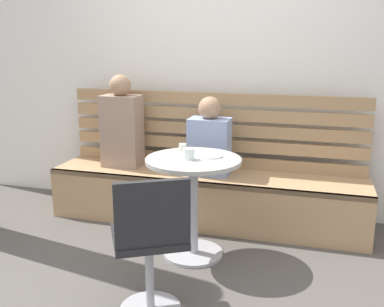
{
  "coord_description": "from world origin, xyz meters",
  "views": [
    {
      "loc": [
        0.92,
        -2.38,
        1.54
      ],
      "look_at": [
        0.04,
        0.66,
        0.75
      ],
      "focal_mm": 42.2,
      "sensor_mm": 36.0,
      "label": 1
    }
  ],
  "objects_px": {
    "booth_bench": "(205,198)",
    "cafe_table": "(193,188)",
    "person_child_left": "(209,141)",
    "white_chair": "(150,242)",
    "person_adult": "(122,126)",
    "cup_espresso_small": "(183,147)",
    "plate_small": "(211,156)",
    "cup_glass_short": "(189,154)"
  },
  "relations": [
    {
      "from": "booth_bench",
      "to": "person_child_left",
      "type": "relative_size",
      "value": 4.09
    },
    {
      "from": "cup_espresso_small",
      "to": "plate_small",
      "type": "distance_m",
      "value": 0.27
    },
    {
      "from": "booth_bench",
      "to": "white_chair",
      "type": "xyz_separation_m",
      "value": [
        0.06,
        -1.43,
        0.24
      ]
    },
    {
      "from": "person_child_left",
      "to": "white_chair",
      "type": "bearing_deg",
      "value": -88.98
    },
    {
      "from": "person_adult",
      "to": "booth_bench",
      "type": "bearing_deg",
      "value": -2.85
    },
    {
      "from": "white_chair",
      "to": "plate_small",
      "type": "distance_m",
      "value": 0.94
    },
    {
      "from": "booth_bench",
      "to": "cafe_table",
      "type": "relative_size",
      "value": 3.65
    },
    {
      "from": "cafe_table",
      "to": "cup_glass_short",
      "type": "bearing_deg",
      "value": -119.0
    },
    {
      "from": "booth_bench",
      "to": "white_chair",
      "type": "height_order",
      "value": "white_chair"
    },
    {
      "from": "cafe_table",
      "to": "cup_glass_short",
      "type": "distance_m",
      "value": 0.27
    },
    {
      "from": "cup_espresso_small",
      "to": "cup_glass_short",
      "type": "xyz_separation_m",
      "value": [
        0.12,
        -0.22,
        0.01
      ]
    },
    {
      "from": "cafe_table",
      "to": "person_adult",
      "type": "bearing_deg",
      "value": 142.05
    },
    {
      "from": "cafe_table",
      "to": "booth_bench",
      "type": "bearing_deg",
      "value": 96.56
    },
    {
      "from": "booth_bench",
      "to": "person_child_left",
      "type": "height_order",
      "value": "person_child_left"
    },
    {
      "from": "person_adult",
      "to": "white_chair",
      "type": "bearing_deg",
      "value": -60.27
    },
    {
      "from": "cafe_table",
      "to": "plate_small",
      "type": "relative_size",
      "value": 4.35
    },
    {
      "from": "booth_bench",
      "to": "cafe_table",
      "type": "bearing_deg",
      "value": -83.44
    },
    {
      "from": "cafe_table",
      "to": "white_chair",
      "type": "distance_m",
      "value": 0.81
    },
    {
      "from": "booth_bench",
      "to": "cup_espresso_small",
      "type": "height_order",
      "value": "cup_espresso_small"
    },
    {
      "from": "white_chair",
      "to": "cup_glass_short",
      "type": "bearing_deg",
      "value": 90.46
    },
    {
      "from": "booth_bench",
      "to": "person_adult",
      "type": "height_order",
      "value": "person_adult"
    },
    {
      "from": "white_chair",
      "to": "cup_espresso_small",
      "type": "xyz_separation_m",
      "value": [
        -0.12,
        0.99,
        0.3
      ]
    },
    {
      "from": "person_child_left",
      "to": "plate_small",
      "type": "distance_m",
      "value": 0.57
    },
    {
      "from": "white_chair",
      "to": "person_adult",
      "type": "xyz_separation_m",
      "value": [
        -0.84,
        1.47,
        0.35
      ]
    },
    {
      "from": "white_chair",
      "to": "cup_espresso_small",
      "type": "relative_size",
      "value": 15.18
    },
    {
      "from": "cafe_table",
      "to": "plate_small",
      "type": "distance_m",
      "value": 0.26
    },
    {
      "from": "person_adult",
      "to": "person_child_left",
      "type": "height_order",
      "value": "person_adult"
    },
    {
      "from": "cafe_table",
      "to": "white_chair",
      "type": "relative_size",
      "value": 0.87
    },
    {
      "from": "white_chair",
      "to": "booth_bench",
      "type": "bearing_deg",
      "value": 92.29
    },
    {
      "from": "white_chair",
      "to": "person_adult",
      "type": "bearing_deg",
      "value": 119.73
    },
    {
      "from": "booth_bench",
      "to": "cafe_table",
      "type": "height_order",
      "value": "cafe_table"
    },
    {
      "from": "booth_bench",
      "to": "person_child_left",
      "type": "bearing_deg",
      "value": -2.49
    },
    {
      "from": "person_adult",
      "to": "cup_glass_short",
      "type": "bearing_deg",
      "value": -40.22
    },
    {
      "from": "cup_glass_short",
      "to": "plate_small",
      "type": "bearing_deg",
      "value": 42.4
    },
    {
      "from": "cafe_table",
      "to": "plate_small",
      "type": "height_order",
      "value": "plate_small"
    },
    {
      "from": "person_child_left",
      "to": "person_adult",
      "type": "bearing_deg",
      "value": 177.16
    },
    {
      "from": "white_chair",
      "to": "person_adult",
      "type": "distance_m",
      "value": 1.73
    },
    {
      "from": "cafe_table",
      "to": "white_chair",
      "type": "bearing_deg",
      "value": -91.07
    },
    {
      "from": "white_chair",
      "to": "person_adult",
      "type": "relative_size",
      "value": 1.04
    },
    {
      "from": "person_adult",
      "to": "plate_small",
      "type": "bearing_deg",
      "value": -31.48
    },
    {
      "from": "cup_glass_short",
      "to": "person_child_left",
      "type": "bearing_deg",
      "value": 91.65
    },
    {
      "from": "cup_espresso_small",
      "to": "cup_glass_short",
      "type": "bearing_deg",
      "value": -62.59
    }
  ]
}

